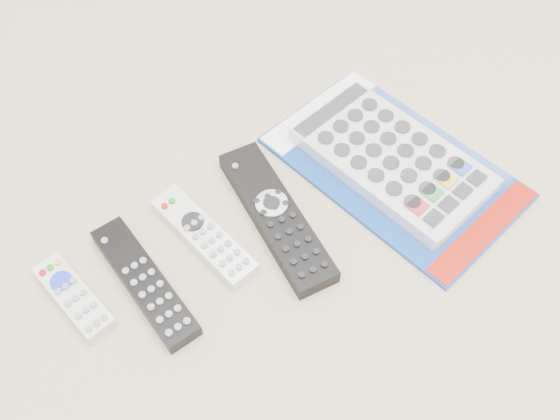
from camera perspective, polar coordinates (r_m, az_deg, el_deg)
remote_small_grey at (r=0.82m, az=-18.34°, el=-7.54°), size 0.05×0.13×0.02m
remote_slim_black at (r=0.80m, az=-12.26°, el=-6.46°), size 0.05×0.20×0.02m
remote_silver_dvd at (r=0.83m, az=-6.97°, el=-2.34°), size 0.06×0.18×0.02m
remote_large_black at (r=0.84m, az=-0.33°, el=-0.55°), size 0.10×0.25×0.03m
jumbo_remote_packaged at (r=0.90m, az=10.28°, el=4.76°), size 0.25×0.37×0.05m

